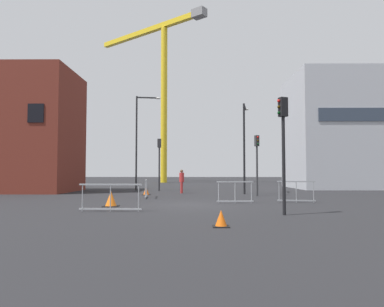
{
  "coord_description": "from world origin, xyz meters",
  "views": [
    {
      "loc": [
        0.19,
        -16.51,
        1.57
      ],
      "look_at": [
        0.0,
        7.58,
        2.79
      ],
      "focal_mm": 32.87,
      "sensor_mm": 36.0,
      "label": 1
    }
  ],
  "objects_px": {
    "streetlamp_tall": "(139,135)",
    "traffic_light_corner": "(257,155)",
    "construction_crane": "(161,73)",
    "streetlamp_short": "(244,140)",
    "pedestrian_walking": "(182,179)",
    "traffic_cone_on_verge": "(221,219)",
    "traffic_light_verge": "(159,156)",
    "traffic_light_median": "(283,136)",
    "traffic_cone_orange": "(111,199)",
    "traffic_cone_striped": "(146,191)"
  },
  "relations": [
    {
      "from": "traffic_light_corner",
      "to": "traffic_cone_striped",
      "type": "height_order",
      "value": "traffic_light_corner"
    },
    {
      "from": "traffic_light_median",
      "to": "pedestrian_walking",
      "type": "relative_size",
      "value": 2.52
    },
    {
      "from": "traffic_light_corner",
      "to": "pedestrian_walking",
      "type": "xyz_separation_m",
      "value": [
        -4.93,
        2.72,
        -1.63
      ]
    },
    {
      "from": "traffic_light_verge",
      "to": "construction_crane",
      "type": "bearing_deg",
      "value": 95.26
    },
    {
      "from": "traffic_light_verge",
      "to": "traffic_light_median",
      "type": "relative_size",
      "value": 0.98
    },
    {
      "from": "traffic_cone_orange",
      "to": "traffic_cone_on_verge",
      "type": "xyz_separation_m",
      "value": [
        4.47,
        -5.68,
        -0.1
      ]
    },
    {
      "from": "streetlamp_short",
      "to": "traffic_light_corner",
      "type": "distance_m",
      "value": 2.38
    },
    {
      "from": "construction_crane",
      "to": "streetlamp_short",
      "type": "bearing_deg",
      "value": -71.45
    },
    {
      "from": "pedestrian_walking",
      "to": "traffic_cone_striped",
      "type": "height_order",
      "value": "pedestrian_walking"
    },
    {
      "from": "traffic_light_median",
      "to": "traffic_cone_on_verge",
      "type": "distance_m",
      "value": 4.48
    },
    {
      "from": "construction_crane",
      "to": "traffic_cone_orange",
      "type": "relative_size",
      "value": 33.73
    },
    {
      "from": "traffic_light_verge",
      "to": "traffic_light_median",
      "type": "bearing_deg",
      "value": -68.56
    },
    {
      "from": "construction_crane",
      "to": "streetlamp_short",
      "type": "height_order",
      "value": "construction_crane"
    },
    {
      "from": "traffic_light_median",
      "to": "traffic_light_corner",
      "type": "bearing_deg",
      "value": 85.42
    },
    {
      "from": "streetlamp_short",
      "to": "traffic_light_verge",
      "type": "height_order",
      "value": "streetlamp_short"
    },
    {
      "from": "traffic_cone_orange",
      "to": "construction_crane",
      "type": "bearing_deg",
      "value": 91.8
    },
    {
      "from": "streetlamp_tall",
      "to": "traffic_cone_striped",
      "type": "xyz_separation_m",
      "value": [
        1.26,
        -4.96,
        -4.27
      ]
    },
    {
      "from": "traffic_light_verge",
      "to": "traffic_cone_striped",
      "type": "height_order",
      "value": "traffic_light_verge"
    },
    {
      "from": "streetlamp_short",
      "to": "traffic_light_corner",
      "type": "relative_size",
      "value": 1.62
    },
    {
      "from": "traffic_cone_on_verge",
      "to": "traffic_light_verge",
      "type": "bearing_deg",
      "value": 101.23
    },
    {
      "from": "pedestrian_walking",
      "to": "traffic_cone_striped",
      "type": "xyz_separation_m",
      "value": [
        -2.28,
        -1.91,
        -0.73
      ]
    },
    {
      "from": "streetlamp_short",
      "to": "pedestrian_walking",
      "type": "relative_size",
      "value": 3.73
    },
    {
      "from": "traffic_cone_striped",
      "to": "streetlamp_tall",
      "type": "bearing_deg",
      "value": 104.28
    },
    {
      "from": "traffic_light_verge",
      "to": "traffic_cone_on_verge",
      "type": "relative_size",
      "value": 8.83
    },
    {
      "from": "traffic_cone_on_verge",
      "to": "pedestrian_walking",
      "type": "bearing_deg",
      "value": 96.32
    },
    {
      "from": "streetlamp_tall",
      "to": "traffic_cone_orange",
      "type": "relative_size",
      "value": 11.34
    },
    {
      "from": "construction_crane",
      "to": "pedestrian_walking",
      "type": "distance_m",
      "value": 28.2
    },
    {
      "from": "traffic_light_verge",
      "to": "traffic_light_median",
      "type": "height_order",
      "value": "traffic_light_median"
    },
    {
      "from": "pedestrian_walking",
      "to": "traffic_cone_striped",
      "type": "relative_size",
      "value": 3.09
    },
    {
      "from": "traffic_cone_striped",
      "to": "traffic_cone_orange",
      "type": "xyz_separation_m",
      "value": [
        -0.51,
        -7.63,
        0.07
      ]
    },
    {
      "from": "traffic_cone_on_verge",
      "to": "construction_crane",
      "type": "bearing_deg",
      "value": 98.04
    },
    {
      "from": "traffic_light_corner",
      "to": "construction_crane",
      "type": "bearing_deg",
      "value": 108.24
    },
    {
      "from": "pedestrian_walking",
      "to": "construction_crane",
      "type": "bearing_deg",
      "value": 99.13
    },
    {
      "from": "streetlamp_tall",
      "to": "construction_crane",
      "type": "bearing_deg",
      "value": 90.82
    },
    {
      "from": "streetlamp_tall",
      "to": "traffic_light_verge",
      "type": "bearing_deg",
      "value": -7.35
    },
    {
      "from": "pedestrian_walking",
      "to": "traffic_cone_on_verge",
      "type": "relative_size",
      "value": 3.56
    },
    {
      "from": "traffic_light_verge",
      "to": "traffic_cone_orange",
      "type": "xyz_separation_m",
      "value": [
        -0.89,
        -12.38,
        -2.47
      ]
    },
    {
      "from": "construction_crane",
      "to": "traffic_light_verge",
      "type": "bearing_deg",
      "value": -84.74
    },
    {
      "from": "traffic_light_corner",
      "to": "traffic_cone_orange",
      "type": "distance_m",
      "value": 10.55
    },
    {
      "from": "traffic_cone_orange",
      "to": "streetlamp_tall",
      "type": "bearing_deg",
      "value": 93.41
    },
    {
      "from": "construction_crane",
      "to": "streetlamp_tall",
      "type": "xyz_separation_m",
      "value": [
        0.3,
        -20.83,
        -10.94
      ]
    },
    {
      "from": "streetlamp_short",
      "to": "streetlamp_tall",
      "type": "bearing_deg",
      "value": 154.62
    },
    {
      "from": "construction_crane",
      "to": "traffic_light_corner",
      "type": "distance_m",
      "value": 30.82
    },
    {
      "from": "traffic_light_median",
      "to": "traffic_cone_on_verge",
      "type": "relative_size",
      "value": 8.99
    },
    {
      "from": "construction_crane",
      "to": "traffic_light_verge",
      "type": "xyz_separation_m",
      "value": [
        1.94,
        -21.04,
        -12.68
      ]
    },
    {
      "from": "traffic_light_median",
      "to": "traffic_cone_on_verge",
      "type": "bearing_deg",
      "value": -132.55
    },
    {
      "from": "traffic_cone_striped",
      "to": "traffic_cone_orange",
      "type": "relative_size",
      "value": 0.81
    },
    {
      "from": "streetlamp_tall",
      "to": "traffic_cone_orange",
      "type": "distance_m",
      "value": 13.3
    },
    {
      "from": "streetlamp_tall",
      "to": "traffic_light_corner",
      "type": "relative_size",
      "value": 1.98
    },
    {
      "from": "traffic_cone_striped",
      "to": "traffic_cone_on_verge",
      "type": "xyz_separation_m",
      "value": [
        3.96,
        -13.31,
        -0.04
      ]
    }
  ]
}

